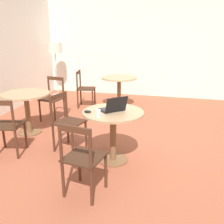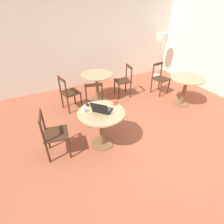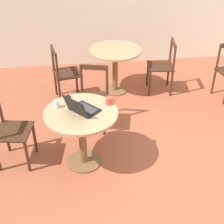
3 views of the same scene
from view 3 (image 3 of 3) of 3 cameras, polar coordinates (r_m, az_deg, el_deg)
ground_plane at (r=3.79m, az=6.16°, el=-11.28°), size 16.00×16.00×0.00m
cafe_table_near at (r=3.58m, az=-5.57°, el=-2.23°), size 0.84×0.84×0.74m
cafe_table_far at (r=5.13m, az=0.59°, el=9.64°), size 0.84×0.84×0.74m
chair_near_back at (r=4.30m, az=-3.47°, el=2.59°), size 0.49×0.49×0.88m
chair_near_left at (r=3.85m, az=-18.19°, el=-3.42°), size 0.47×0.47×0.88m
chair_far_right at (r=5.25m, az=9.28°, el=8.22°), size 0.46×0.46×0.88m
chair_far_left at (r=4.99m, az=-8.63°, el=6.90°), size 0.48×0.48×0.88m
laptop at (r=3.46m, az=-5.55°, el=0.70°), size 0.42×0.43×0.23m
mouse at (r=3.75m, az=-8.04°, el=2.74°), size 0.06×0.10×0.03m
mug at (r=3.58m, az=-0.54°, el=2.06°), size 0.11×0.08×0.09m
drinking_glass at (r=3.57m, az=-10.09°, el=1.46°), size 0.06×0.06×0.09m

